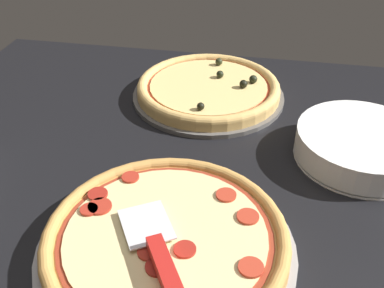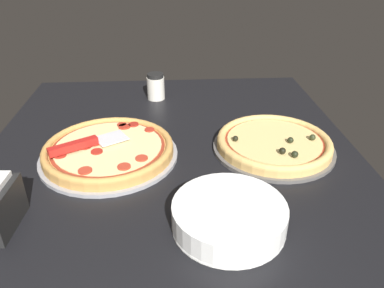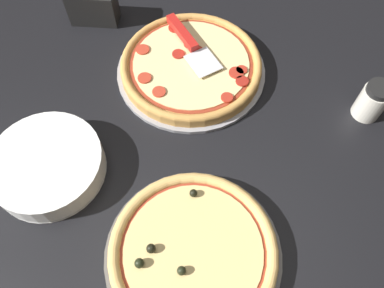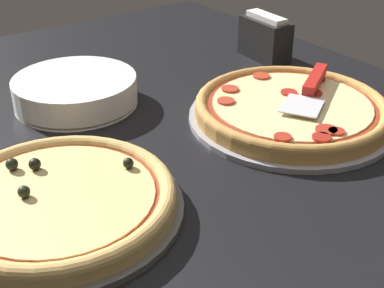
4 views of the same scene
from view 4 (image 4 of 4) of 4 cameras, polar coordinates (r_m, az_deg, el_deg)
ground_plane at (r=97.72cm, az=-0.63°, el=0.84°), size 142.18×106.11×3.60cm
pizza_pan_front at (r=100.87cm, az=10.44°, el=2.76°), size 37.74×37.74×1.00cm
pizza_front at (r=99.91cm, az=10.55°, el=3.88°), size 35.48×35.48×3.20cm
pizza_pan_back at (r=77.06cm, az=-13.81°, el=-6.87°), size 34.40×34.40×1.00cm
pizza_back at (r=75.93cm, az=-14.00°, el=-5.64°), size 32.34×32.34×4.08cm
serving_spatula at (r=104.62cm, az=12.76°, el=6.26°), size 14.69×20.61×2.00cm
plate_stack at (r=107.06cm, az=-12.32°, el=5.55°), size 23.94×23.94×5.60cm
napkin_holder at (r=129.07cm, az=7.79°, el=11.15°), size 13.23×6.77×10.49cm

